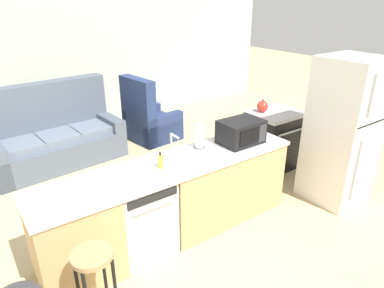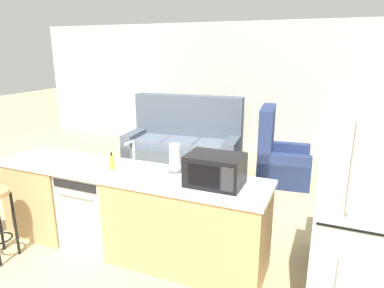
% 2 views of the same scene
% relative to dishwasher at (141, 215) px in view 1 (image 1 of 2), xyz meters
% --- Properties ---
extents(ground_plane, '(24.00, 24.00, 0.00)m').
position_rel_dishwasher_xyz_m(ground_plane, '(0.25, 0.00, -0.42)').
color(ground_plane, tan).
extents(wall_back, '(10.00, 0.06, 2.60)m').
position_rel_dishwasher_xyz_m(wall_back, '(0.55, 4.20, 0.88)').
color(wall_back, beige).
rests_on(wall_back, ground_plane).
extents(kitchen_counter, '(2.94, 0.66, 0.90)m').
position_rel_dishwasher_xyz_m(kitchen_counter, '(0.49, 0.00, -0.00)').
color(kitchen_counter, tan).
rests_on(kitchen_counter, ground_plane).
extents(dishwasher, '(0.58, 0.61, 0.84)m').
position_rel_dishwasher_xyz_m(dishwasher, '(0.00, 0.00, 0.00)').
color(dishwasher, silver).
rests_on(dishwasher, ground_plane).
extents(stove_range, '(0.76, 0.68, 0.90)m').
position_rel_dishwasher_xyz_m(stove_range, '(2.60, 0.55, 0.03)').
color(stove_range, black).
rests_on(stove_range, ground_plane).
extents(refrigerator, '(0.72, 0.73, 1.87)m').
position_rel_dishwasher_xyz_m(refrigerator, '(2.60, -0.55, 0.51)').
color(refrigerator, silver).
rests_on(refrigerator, ground_plane).
extents(microwave, '(0.50, 0.37, 0.28)m').
position_rel_dishwasher_xyz_m(microwave, '(1.36, -0.00, 0.62)').
color(microwave, black).
rests_on(microwave, kitchen_counter).
extents(sink_faucet, '(0.07, 0.18, 0.30)m').
position_rel_dishwasher_xyz_m(sink_faucet, '(0.46, 0.08, 0.61)').
color(sink_faucet, silver).
rests_on(sink_faucet, kitchen_counter).
extents(paper_towel_roll, '(0.14, 0.14, 0.28)m').
position_rel_dishwasher_xyz_m(paper_towel_roll, '(0.88, 0.17, 0.62)').
color(paper_towel_roll, '#4C4C51').
rests_on(paper_towel_roll, kitchen_counter).
extents(soap_bottle, '(0.06, 0.06, 0.18)m').
position_rel_dishwasher_xyz_m(soap_bottle, '(0.26, -0.01, 0.55)').
color(soap_bottle, yellow).
rests_on(soap_bottle, kitchen_counter).
extents(kettle, '(0.21, 0.17, 0.19)m').
position_rel_dishwasher_xyz_m(kettle, '(2.43, 0.68, 0.56)').
color(kettle, red).
rests_on(kettle, stove_range).
extents(bar_stool, '(0.32, 0.32, 0.74)m').
position_rel_dishwasher_xyz_m(bar_stool, '(-0.72, -0.64, 0.11)').
color(bar_stool, tan).
rests_on(bar_stool, ground_plane).
extents(couch, '(2.07, 1.07, 1.27)m').
position_rel_dishwasher_xyz_m(couch, '(-0.14, 2.70, -0.03)').
color(couch, '#515B6B').
rests_on(couch, ground_plane).
extents(armchair, '(0.89, 0.94, 1.20)m').
position_rel_dishwasher_xyz_m(armchair, '(1.53, 2.64, -0.07)').
color(armchair, navy).
rests_on(armchair, ground_plane).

